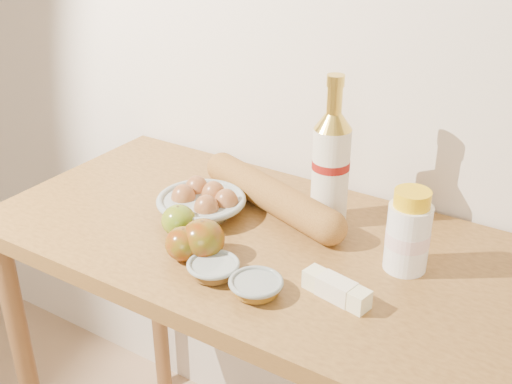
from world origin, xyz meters
TOP-DOWN VIEW (x-y plane):
  - back_wall at (0.00, 1.51)m, footprint 3.50×0.02m
  - table at (0.00, 1.18)m, footprint 1.20×0.60m
  - bourbon_bottle at (0.08, 1.32)m, footprint 0.10×0.10m
  - cream_bottle at (0.29, 1.23)m, footprint 0.11×0.11m
  - egg_bowl at (-0.17, 1.19)m, footprint 0.23×0.23m
  - baguette at (-0.05, 1.29)m, footprint 0.45×0.22m
  - apple_yellowgreen at (-0.16, 1.10)m, footprint 0.08×0.08m
  - apple_redgreen_front at (-0.09, 1.03)m, footprint 0.08×0.08m
  - apple_redgreen_right at (-0.06, 1.05)m, footprint 0.12×0.12m
  - sugar_bowl at (-0.01, 1.01)m, footprint 0.12×0.12m
  - syrup_bowl at (0.09, 1.00)m, footprint 0.12×0.12m
  - butter_stick at (0.22, 1.07)m, footprint 0.14×0.06m

SIDE VIEW (x-z plane):
  - table at x=0.00m, z-range 0.33..1.23m
  - syrup_bowl at x=0.09m, z-range 0.90..0.93m
  - sugar_bowl at x=-0.01m, z-range 0.90..0.93m
  - butter_stick at x=0.22m, z-range 0.90..0.94m
  - egg_bowl at x=-0.17m, z-range 0.89..0.96m
  - apple_yellowgreen at x=-0.16m, z-range 0.90..0.97m
  - apple_redgreen_front at x=-0.09m, z-range 0.90..0.97m
  - baguette at x=-0.05m, z-range 0.90..0.97m
  - apple_redgreen_right at x=-0.06m, z-range 0.90..0.98m
  - cream_bottle at x=0.29m, z-range 0.89..1.06m
  - bourbon_bottle at x=0.08m, z-range 0.87..1.20m
  - back_wall at x=0.00m, z-range 0.00..2.60m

